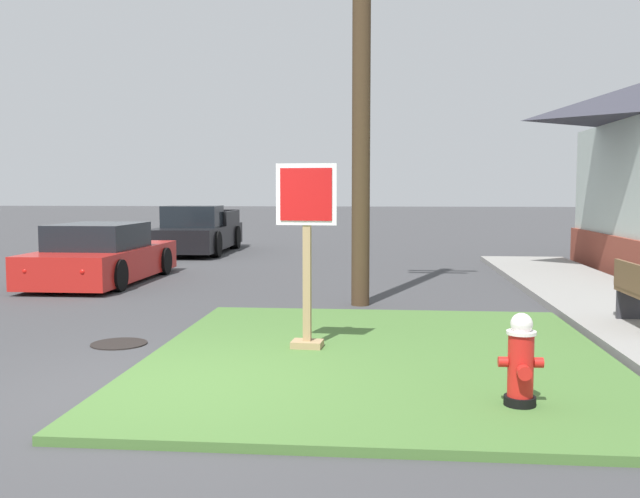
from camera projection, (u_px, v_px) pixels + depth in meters
name	position (u px, v px, depth m)	size (l,w,h in m)	color
ground_plane	(168.00, 392.00, 6.76)	(160.00, 160.00, 0.00)	#3D3D3F
grass_corner_patch	(380.00, 357.00, 8.03)	(5.20, 5.94, 0.08)	#477033
sidewalk_strip	(613.00, 305.00, 11.60)	(2.20, 15.82, 0.12)	gray
fire_hydrant	(521.00, 362.00, 6.06)	(0.38, 0.34, 0.81)	black
stop_sign	(307.00, 259.00, 8.24)	(0.71, 0.31, 2.17)	#A3845B
manhole_cover	(119.00, 344.00, 8.87)	(0.70, 0.70, 0.02)	black
parked_sedan_red	(102.00, 257.00, 14.88)	(1.95, 4.54, 1.25)	red
pickup_truck_black	(198.00, 233.00, 21.92)	(2.11, 5.25, 1.48)	black
utility_pole	(362.00, 8.00, 11.50)	(1.63, 0.30, 9.48)	#42301E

